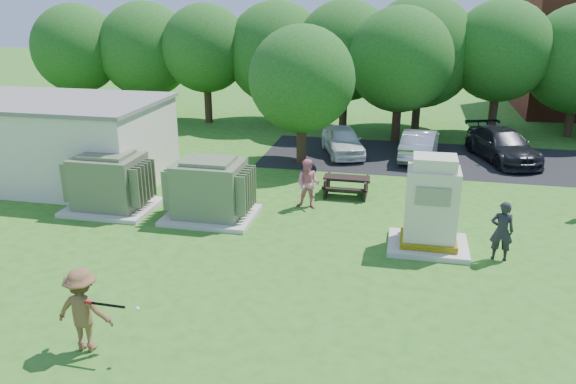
% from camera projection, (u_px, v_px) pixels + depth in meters
% --- Properties ---
extents(ground, '(120.00, 120.00, 0.00)m').
position_uv_depth(ground, '(256.00, 290.00, 14.52)').
color(ground, '#2D6619').
rests_on(ground, ground).
extents(service_building, '(10.00, 5.00, 3.20)m').
position_uv_depth(service_building, '(37.00, 142.00, 22.62)').
color(service_building, beige).
rests_on(service_building, ground).
extents(service_building_roof, '(10.20, 5.20, 0.15)m').
position_uv_depth(service_building_roof, '(31.00, 100.00, 22.06)').
color(service_building_roof, slate).
rests_on(service_building_roof, service_building).
extents(parking_strip, '(20.00, 6.00, 0.01)m').
position_uv_depth(parking_strip, '(482.00, 162.00, 25.57)').
color(parking_strip, '#232326').
rests_on(parking_strip, ground).
extents(transformer_left, '(3.00, 2.40, 2.07)m').
position_uv_depth(transformer_left, '(110.00, 183.00, 19.63)').
color(transformer_left, beige).
rests_on(transformer_left, ground).
extents(transformer_right, '(3.00, 2.40, 2.07)m').
position_uv_depth(transformer_right, '(210.00, 191.00, 18.90)').
color(transformer_right, beige).
rests_on(transformer_right, ground).
extents(generator_cabinet, '(2.35, 1.92, 2.86)m').
position_uv_depth(generator_cabinet, '(431.00, 209.00, 16.51)').
color(generator_cabinet, beige).
rests_on(generator_cabinet, ground).
extents(picnic_table, '(1.71, 1.29, 0.73)m').
position_uv_depth(picnic_table, '(346.00, 184.00, 21.17)').
color(picnic_table, black).
rests_on(picnic_table, ground).
extents(batter, '(1.24, 0.74, 1.89)m').
position_uv_depth(batter, '(84.00, 310.00, 11.81)').
color(batter, brown).
rests_on(batter, ground).
extents(person_by_generator, '(0.67, 0.47, 1.77)m').
position_uv_depth(person_by_generator, '(502.00, 231.00, 15.89)').
color(person_by_generator, black).
rests_on(person_by_generator, ground).
extents(person_at_picnic, '(0.92, 0.75, 1.79)m').
position_uv_depth(person_at_picnic, '(308.00, 184.00, 19.79)').
color(person_at_picnic, '#D87289').
rests_on(person_at_picnic, ground).
extents(car_white, '(2.75, 4.22, 1.34)m').
position_uv_depth(car_white, '(343.00, 141.00, 26.55)').
color(car_white, white).
rests_on(car_white, ground).
extents(car_silver_a, '(1.93, 4.32, 1.38)m').
position_uv_depth(car_silver_a, '(420.00, 144.00, 25.88)').
color(car_silver_a, '#A4A5A9').
rests_on(car_silver_a, ground).
extents(car_dark, '(3.43, 5.28, 1.42)m').
position_uv_depth(car_dark, '(502.00, 145.00, 25.62)').
color(car_dark, black).
rests_on(car_dark, ground).
extents(batting_equipment, '(1.24, 0.16, 0.13)m').
position_uv_depth(batting_equipment, '(107.00, 305.00, 11.46)').
color(batting_equipment, black).
rests_on(batting_equipment, ground).
extents(tree_row, '(41.30, 13.30, 7.30)m').
position_uv_depth(tree_row, '(377.00, 55.00, 29.84)').
color(tree_row, '#47301E').
rests_on(tree_row, ground).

